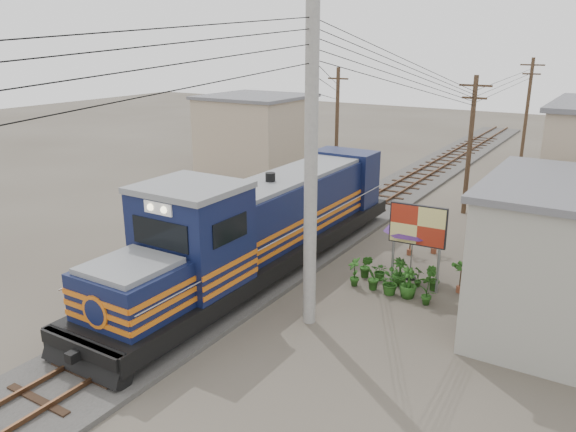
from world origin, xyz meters
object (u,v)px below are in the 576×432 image
Objects in this scene: locomotive at (262,228)px; billboard at (418,228)px; vendor at (498,247)px; market_umbrella at (414,225)px.

billboard is at bearing 17.32° from locomotive.
locomotive is at bearing -165.42° from billboard.
market_umbrella is at bearing 31.14° from vendor.
billboard reaches higher than market_umbrella.
locomotive reaches higher than billboard.
vendor is at bearing 57.95° from billboard.
billboard is 0.87m from market_umbrella.
vendor is at bearing 35.67° from locomotive.
locomotive is 6.23× the size of market_umbrella.
vendor is at bearing 50.05° from market_umbrella.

